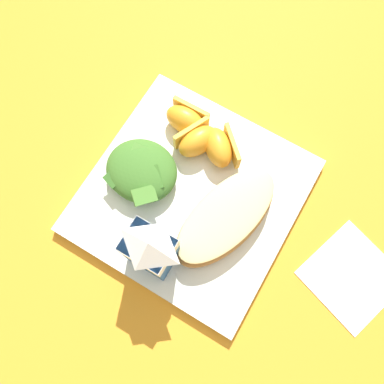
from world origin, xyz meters
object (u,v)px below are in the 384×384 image
object	(u,v)px
orange_wedge_front	(222,148)
paper_napkin	(352,276)
orange_wedge_middle	(197,140)
orange_wedge_rear	(186,119)
white_plate	(192,196)
milk_carton	(152,250)
cheesy_pizza_bread	(226,217)
green_salad_pile	(141,171)

from	to	relation	value
orange_wedge_front	paper_napkin	size ratio (longest dim) A/B	0.62
orange_wedge_middle	orange_wedge_rear	bearing A→B (deg)	-34.42
orange_wedge_front	white_plate	bearing A→B (deg)	85.67
milk_carton	orange_wedge_rear	size ratio (longest dim) A/B	1.83
orange_wedge_front	cheesy_pizza_bread	bearing A→B (deg)	122.13
white_plate	cheesy_pizza_bread	bearing A→B (deg)	170.77
white_plate	orange_wedge_middle	xyz separation A→B (m)	(0.03, -0.07, 0.03)
green_salad_pile	cheesy_pizza_bread	bearing A→B (deg)	-179.02
milk_carton	paper_napkin	size ratio (longest dim) A/B	1.00
milk_carton	orange_wedge_front	xyz separation A→B (m)	(-0.00, -0.17, -0.04)
cheesy_pizza_bread	paper_napkin	size ratio (longest dim) A/B	1.68
white_plate	orange_wedge_middle	size ratio (longest dim) A/B	4.02
white_plate	cheesy_pizza_bread	xyz separation A→B (m)	(-0.06, 0.01, 0.03)
orange_wedge_middle	paper_napkin	size ratio (longest dim) A/B	0.63
orange_wedge_rear	green_salad_pile	bearing A→B (deg)	82.54
white_plate	orange_wedge_middle	bearing A→B (deg)	-65.02
green_salad_pile	paper_napkin	world-z (taller)	green_salad_pile
green_salad_pile	paper_napkin	distance (m)	0.32
orange_wedge_front	milk_carton	bearing A→B (deg)	89.41
cheesy_pizza_bread	paper_napkin	xyz separation A→B (m)	(-0.18, -0.02, -0.03)
orange_wedge_middle	paper_napkin	world-z (taller)	orange_wedge_middle
white_plate	green_salad_pile	bearing A→B (deg)	8.96
milk_carton	white_plate	bearing A→B (deg)	-87.82
cheesy_pizza_bread	paper_napkin	world-z (taller)	cheesy_pizza_bread
white_plate	green_salad_pile	xyz separation A→B (m)	(0.07, 0.01, 0.03)
orange_wedge_middle	orange_wedge_rear	xyz separation A→B (m)	(0.03, -0.02, 0.00)
white_plate	paper_napkin	xyz separation A→B (m)	(-0.24, -0.01, -0.01)
orange_wedge_middle	paper_napkin	distance (m)	0.28
milk_carton	orange_wedge_front	bearing A→B (deg)	-90.59
white_plate	orange_wedge_front	bearing A→B (deg)	-94.33
green_salad_pile	milk_carton	distance (m)	0.12
cheesy_pizza_bread	milk_carton	bearing A→B (deg)	59.26
milk_carton	orange_wedge_middle	xyz separation A→B (m)	(0.03, -0.17, -0.04)
cheesy_pizza_bread	orange_wedge_front	xyz separation A→B (m)	(0.05, -0.08, 0.00)
cheesy_pizza_bread	orange_wedge_front	world-z (taller)	orange_wedge_front
green_salad_pile	orange_wedge_rear	size ratio (longest dim) A/B	1.66
white_plate	cheesy_pizza_bread	world-z (taller)	cheesy_pizza_bread
cheesy_pizza_bread	green_salad_pile	bearing A→B (deg)	0.98
milk_carton	orange_wedge_middle	bearing A→B (deg)	-78.20
white_plate	milk_carton	size ratio (longest dim) A/B	2.55
orange_wedge_front	orange_wedge_middle	xyz separation A→B (m)	(0.04, 0.01, 0.00)
green_salad_pile	paper_napkin	bearing A→B (deg)	-175.44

